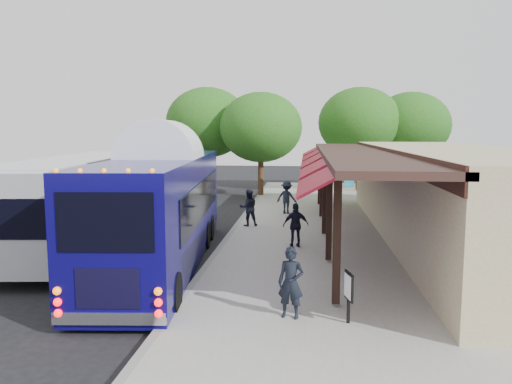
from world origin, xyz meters
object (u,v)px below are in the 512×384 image
at_px(coach_bus, 162,204).
at_px(ped_d, 287,197).
at_px(ped_a, 291,283).
at_px(ped_b, 249,208).
at_px(sign_board, 349,289).
at_px(ped_c, 296,225).
at_px(city_bus, 83,196).

xyz_separation_m(coach_bus, ped_d, (3.56, 9.34, -1.00)).
bearing_deg(ped_a, ped_d, 104.22).
xyz_separation_m(ped_b, sign_board, (3.39, -10.68, -0.04)).
relative_size(ped_a, ped_d, 0.97).
bearing_deg(ped_a, ped_c, 101.88).
bearing_deg(ped_b, sign_board, 90.50).
relative_size(ped_b, ped_c, 1.02).
bearing_deg(sign_board, city_bus, 128.00).
distance_m(ped_b, sign_board, 11.20).
distance_m(city_bus, sign_board, 11.86).
height_order(ped_d, sign_board, ped_d).
bearing_deg(city_bus, ped_a, -48.55).
relative_size(ped_c, sign_board, 1.41).
bearing_deg(ped_b, city_bus, 12.37).
distance_m(city_bus, ped_b, 6.78).
relative_size(city_bus, ped_b, 7.77).
relative_size(coach_bus, ped_b, 7.27).
relative_size(ped_a, ped_c, 1.01).
xyz_separation_m(ped_a, ped_c, (-0.04, 6.74, -0.01)).
relative_size(ped_c, ped_d, 0.96).
height_order(coach_bus, ped_a, coach_bus).
xyz_separation_m(ped_b, ped_c, (2.11, -3.74, -0.01)).
height_order(city_bus, ped_a, city_bus).
bearing_deg(ped_d, sign_board, 118.27).
bearing_deg(sign_board, ped_a, 157.42).
bearing_deg(sign_board, coach_bus, 125.52).
distance_m(ped_d, sign_board, 14.20).
height_order(city_bus, ped_d, city_bus).
height_order(city_bus, sign_board, city_bus).
distance_m(coach_bus, ped_d, 10.05).
xyz_separation_m(city_bus, ped_a, (8.01, -7.17, -0.86)).
distance_m(ped_a, ped_c, 6.74).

